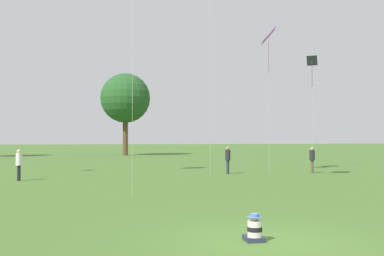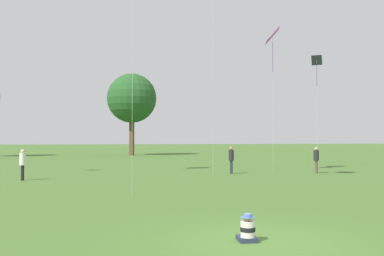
{
  "view_description": "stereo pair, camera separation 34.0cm",
  "coord_description": "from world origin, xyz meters",
  "px_view_note": "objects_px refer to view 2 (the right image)",
  "views": [
    {
      "loc": [
        -3.52,
        -9.05,
        2.2
      ],
      "look_at": [
        -0.09,
        7.72,
        2.58
      ],
      "focal_mm": 42.0,
      "sensor_mm": 36.0,
      "label": 1
    },
    {
      "loc": [
        -3.18,
        -9.11,
        2.2
      ],
      "look_at": [
        -0.09,
        7.72,
        2.58
      ],
      "focal_mm": 42.0,
      "sensor_mm": 36.0,
      "label": 2
    }
  ],
  "objects_px": {
    "person_standing_0": "(23,162)",
    "kite_4": "(273,38)",
    "kite_0": "(317,65)",
    "distant_tree_0": "(132,98)",
    "seated_toddler": "(248,230)",
    "person_standing_1": "(316,158)",
    "person_standing_3": "(231,158)"
  },
  "relations": [
    {
      "from": "person_standing_3",
      "to": "distant_tree_0",
      "type": "xyz_separation_m",
      "value": [
        -4.58,
        30.85,
        6.23
      ]
    },
    {
      "from": "seated_toddler",
      "to": "person_standing_3",
      "type": "distance_m",
      "value": 18.02
    },
    {
      "from": "person_standing_0",
      "to": "person_standing_1",
      "type": "distance_m",
      "value": 17.19
    },
    {
      "from": "seated_toddler",
      "to": "person_standing_3",
      "type": "bearing_deg",
      "value": 78.76
    },
    {
      "from": "distant_tree_0",
      "to": "seated_toddler",
      "type": "bearing_deg",
      "value": -89.86
    },
    {
      "from": "person_standing_3",
      "to": "kite_4",
      "type": "height_order",
      "value": "kite_4"
    },
    {
      "from": "person_standing_1",
      "to": "kite_0",
      "type": "distance_m",
      "value": 7.24
    },
    {
      "from": "kite_0",
      "to": "distant_tree_0",
      "type": "height_order",
      "value": "distant_tree_0"
    },
    {
      "from": "person_standing_0",
      "to": "person_standing_3",
      "type": "bearing_deg",
      "value": -148.42
    },
    {
      "from": "kite_0",
      "to": "person_standing_3",
      "type": "bearing_deg",
      "value": 99.32
    },
    {
      "from": "person_standing_0",
      "to": "kite_4",
      "type": "xyz_separation_m",
      "value": [
        14.79,
        3.02,
        7.71
      ]
    },
    {
      "from": "kite_4",
      "to": "kite_0",
      "type": "bearing_deg",
      "value": 174.51
    },
    {
      "from": "kite_4",
      "to": "person_standing_1",
      "type": "bearing_deg",
      "value": 119.92
    },
    {
      "from": "person_standing_0",
      "to": "person_standing_3",
      "type": "height_order",
      "value": "person_standing_3"
    },
    {
      "from": "seated_toddler",
      "to": "kite_4",
      "type": "bearing_deg",
      "value": 70.87
    },
    {
      "from": "kite_0",
      "to": "person_standing_1",
      "type": "bearing_deg",
      "value": 141.6
    },
    {
      "from": "person_standing_3",
      "to": "distant_tree_0",
      "type": "relative_size",
      "value": 0.16
    },
    {
      "from": "seated_toddler",
      "to": "kite_4",
      "type": "height_order",
      "value": "kite_4"
    },
    {
      "from": "seated_toddler",
      "to": "kite_0",
      "type": "bearing_deg",
      "value": 63.49
    },
    {
      "from": "kite_0",
      "to": "seated_toddler",
      "type": "bearing_deg",
      "value": 139.12
    },
    {
      "from": "person_standing_1",
      "to": "person_standing_3",
      "type": "height_order",
      "value": "person_standing_3"
    },
    {
      "from": "kite_4",
      "to": "person_standing_3",
      "type": "bearing_deg",
      "value": -14.01
    },
    {
      "from": "person_standing_0",
      "to": "kite_4",
      "type": "height_order",
      "value": "kite_4"
    },
    {
      "from": "seated_toddler",
      "to": "person_standing_1",
      "type": "bearing_deg",
      "value": 63.05
    },
    {
      "from": "seated_toddler",
      "to": "kite_4",
      "type": "xyz_separation_m",
      "value": [
        7.47,
        18.29,
        8.43
      ]
    },
    {
      "from": "person_standing_1",
      "to": "kite_0",
      "type": "relative_size",
      "value": 0.2
    },
    {
      "from": "person_standing_0",
      "to": "seated_toddler",
      "type": "bearing_deg",
      "value": 136.74
    },
    {
      "from": "person_standing_0",
      "to": "person_standing_1",
      "type": "height_order",
      "value": "person_standing_1"
    },
    {
      "from": "distant_tree_0",
      "to": "person_standing_3",
      "type": "bearing_deg",
      "value": -81.56
    },
    {
      "from": "person_standing_1",
      "to": "person_standing_3",
      "type": "bearing_deg",
      "value": -175.2
    },
    {
      "from": "person_standing_1",
      "to": "distant_tree_0",
      "type": "height_order",
      "value": "distant_tree_0"
    },
    {
      "from": "seated_toddler",
      "to": "person_standing_1",
      "type": "xyz_separation_m",
      "value": [
        9.79,
        16.93,
        0.72
      ]
    }
  ]
}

